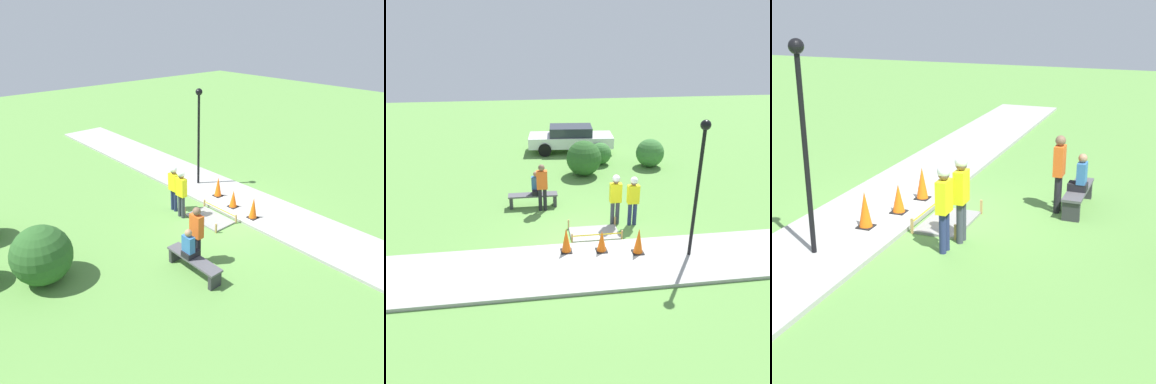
# 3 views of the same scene
# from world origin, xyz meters

# --- Properties ---
(ground_plane) EXTENTS (60.00, 60.00, 0.00)m
(ground_plane) POSITION_xyz_m (0.00, 0.00, 0.00)
(ground_plane) COLOR #5B8E42
(sidewalk) EXTENTS (28.00, 2.50, 0.10)m
(sidewalk) POSITION_xyz_m (0.00, -1.25, 0.05)
(sidewalk) COLOR #9E9E99
(sidewalk) RESTS_ON ground_plane
(wet_concrete_patch) EXTENTS (1.68, 1.05, 0.34)m
(wet_concrete_patch) POSITION_xyz_m (0.32, 0.64, 0.04)
(wet_concrete_patch) COLOR gray
(wet_concrete_patch) RESTS_ON ground_plane
(traffic_cone_near_patch) EXTENTS (0.34, 0.34, 0.80)m
(traffic_cone_near_patch) POSITION_xyz_m (-0.75, -0.48, 0.50)
(traffic_cone_near_patch) COLOR black
(traffic_cone_near_patch) RESTS_ON sidewalk
(traffic_cone_far_patch) EXTENTS (0.34, 0.34, 0.68)m
(traffic_cone_far_patch) POSITION_xyz_m (0.32, -0.59, 0.44)
(traffic_cone_far_patch) COLOR black
(traffic_cone_far_patch) RESTS_ON sidewalk
(traffic_cone_sidewalk_edge) EXTENTS (0.34, 0.34, 0.81)m
(traffic_cone_sidewalk_edge) POSITION_xyz_m (1.38, -0.84, 0.50)
(traffic_cone_sidewalk_edge) COLOR black
(traffic_cone_sidewalk_edge) RESTS_ON sidewalk
(park_bench) EXTENTS (1.89, 0.44, 0.52)m
(park_bench) POSITION_xyz_m (-1.65, 3.18, 0.37)
(park_bench) COLOR #2D2D33
(park_bench) RESTS_ON ground_plane
(person_seated_on_bench) EXTENTS (0.36, 0.44, 0.89)m
(person_seated_on_bench) POSITION_xyz_m (-1.50, 3.23, 0.86)
(person_seated_on_bench) COLOR black
(person_seated_on_bench) RESTS_ON park_bench
(worker_supervisor) EXTENTS (0.40, 0.27, 1.85)m
(worker_supervisor) POSITION_xyz_m (1.15, 1.28, 1.11)
(worker_supervisor) COLOR #383D47
(worker_supervisor) RESTS_ON ground_plane
(worker_assistant) EXTENTS (0.40, 0.26, 1.80)m
(worker_assistant) POSITION_xyz_m (1.74, 1.15, 1.07)
(worker_assistant) COLOR navy
(worker_assistant) RESTS_ON ground_plane
(bystander_in_orange_shirt) EXTENTS (0.40, 0.24, 1.84)m
(bystander_in_orange_shirt) POSITION_xyz_m (-1.30, 2.76, 1.05)
(bystander_in_orange_shirt) COLOR black
(bystander_in_orange_shirt) RESTS_ON ground_plane
(lamppost_near) EXTENTS (0.28, 0.28, 4.05)m
(lamppost_near) POSITION_xyz_m (2.88, -1.13, 2.74)
(lamppost_near) COLOR black
(lamppost_near) RESTS_ON sidewalk
(parked_car_white) EXTENTS (4.87, 2.41, 1.47)m
(parked_car_white) POSITION_xyz_m (0.72, 10.54, 0.78)
(parked_car_white) COLOR white
(parked_car_white) RESTS_ON ground_plane
(shrub_rounded_near) EXTENTS (1.42, 1.42, 1.42)m
(shrub_rounded_near) POSITION_xyz_m (4.36, 7.29, 0.71)
(shrub_rounded_near) COLOR #387033
(shrub_rounded_near) RESTS_ON ground_plane
(shrub_rounded_mid) EXTENTS (1.13, 1.13, 1.13)m
(shrub_rounded_mid) POSITION_xyz_m (1.94, 7.98, 0.57)
(shrub_rounded_mid) COLOR #387033
(shrub_rounded_mid) RESTS_ON ground_plane
(shrub_rounded_far) EXTENTS (1.66, 1.66, 1.66)m
(shrub_rounded_far) POSITION_xyz_m (0.85, 6.48, 0.83)
(shrub_rounded_far) COLOR #285623
(shrub_rounded_far) RESTS_ON ground_plane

